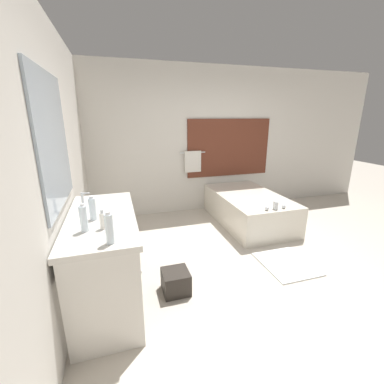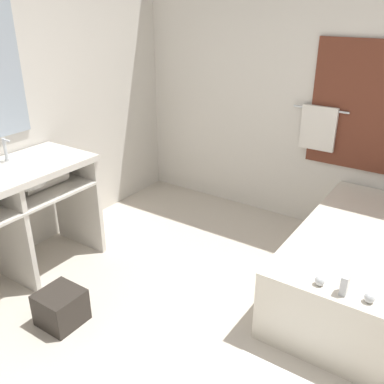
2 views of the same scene
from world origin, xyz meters
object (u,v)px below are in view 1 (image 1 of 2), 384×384
Objects in this scene: water_bottle_2 at (109,229)px; soap_dispenser at (103,221)px; bathtub at (248,207)px; water_bottle_3 at (93,209)px; waste_bin at (176,282)px; water_bottle_1 at (84,218)px.

water_bottle_2 reaches higher than soap_dispenser.
water_bottle_3 is (-2.40, -1.44, 0.74)m from bathtub.
waste_bin is (0.65, 0.20, -0.86)m from soap_dispenser.
water_bottle_1 is at bearing 125.69° from water_bottle_2.
water_bottle_2 is at bearing -78.65° from soap_dispenser.
water_bottle_3 is (-0.15, 0.52, -0.01)m from water_bottle_2.
soap_dispenser is 0.60× the size of waste_bin.
bathtub is 3.06m from water_bottle_1.
water_bottle_3 is 0.80× the size of waste_bin.
soap_dispenser is (0.14, 0.01, -0.04)m from water_bottle_1.
water_bottle_1 is at bearing -102.31° from water_bottle_3.
water_bottle_1 is at bearing -177.42° from soap_dispenser.
water_bottle_2 is 0.89× the size of waste_bin.
water_bottle_1 is at bearing -165.58° from waste_bin.
waste_bin is at bearing -138.36° from bathtub.
bathtub is at bearing 35.90° from soap_dispenser.
soap_dispenser is (-0.06, 0.28, -0.04)m from water_bottle_2.
water_bottle_1 is (-2.45, -1.68, 0.74)m from bathtub.
water_bottle_2 is at bearing -140.97° from waste_bin.
waste_bin is at bearing 16.88° from soap_dispenser.
water_bottle_2 is 0.29m from soap_dispenser.
water_bottle_1 reaches higher than bathtub.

